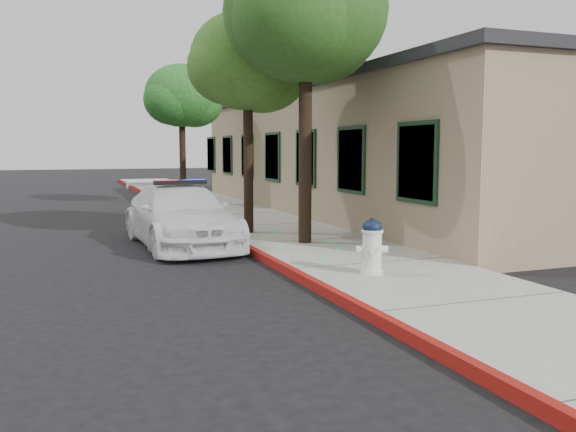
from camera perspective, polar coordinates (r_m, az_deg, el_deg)
The scene contains 9 objects.
ground at distance 10.59m, azimuth 0.07°, elevation -5.79°, with size 120.00×120.00×0.00m, color black.
sidewalk at distance 13.90m, azimuth 1.88°, elevation -2.56°, with size 3.20×60.00×0.15m, color gray.
red_curb at distance 13.39m, azimuth -4.23°, elevation -2.89°, with size 0.14×60.00×0.16m, color maroon.
clapboard_building at distance 21.36m, azimuth 8.43°, elevation 6.02°, with size 7.30×20.89×4.24m.
police_car at distance 14.05m, azimuth -10.06°, elevation 0.04°, with size 2.25×4.96×1.53m.
fire_hydrant at distance 10.17m, azimuth 7.92°, elevation -2.81°, with size 0.54×0.47×0.93m.
street_tree_near at distance 13.64m, azimuth 1.73°, elevation 18.11°, with size 3.57×3.61×6.51m.
street_tree_mid at distance 15.18m, azimuth -3.78°, elevation 13.91°, with size 3.06×2.83×5.41m.
street_tree_far at distance 23.48m, azimuth -9.91°, elevation 10.81°, with size 3.01×2.77×5.24m.
Camera 1 is at (-3.65, -9.69, 2.23)m, focal length 37.78 mm.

